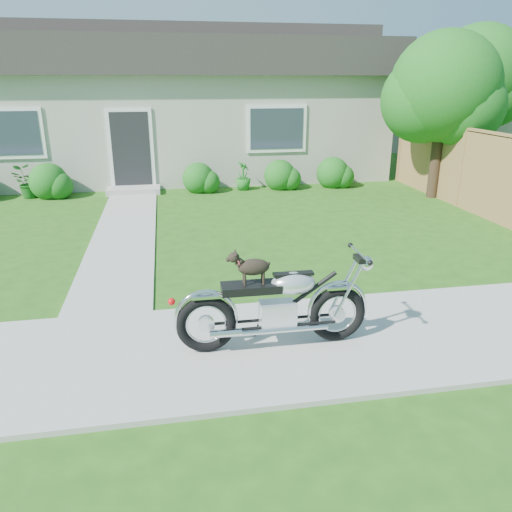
{
  "coord_description": "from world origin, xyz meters",
  "views": [
    {
      "loc": [
        -0.62,
        -4.99,
        2.92
      ],
      "look_at": [
        0.47,
        1.0,
        0.75
      ],
      "focal_mm": 35.0,
      "sensor_mm": 36.0,
      "label": 1
    }
  ],
  "objects_px": {
    "fence": "(463,167)",
    "potted_plant_left": "(27,182)",
    "house": "(181,104)",
    "potted_plant_right": "(243,176)",
    "tree_near": "(450,93)",
    "tree_far": "(482,79)",
    "motorcycle_with_dog": "(277,305)"
  },
  "relations": [
    {
      "from": "house",
      "to": "potted_plant_left",
      "type": "xyz_separation_m",
      "value": [
        -4.14,
        -3.44,
        -1.75
      ]
    },
    {
      "from": "house",
      "to": "tree_near",
      "type": "relative_size",
      "value": 3.11
    },
    {
      "from": "tree_far",
      "to": "potted_plant_left",
      "type": "distance_m",
      "value": 13.53
    },
    {
      "from": "fence",
      "to": "potted_plant_right",
      "type": "xyz_separation_m",
      "value": [
        -4.82,
        2.8,
        -0.55
      ]
    },
    {
      "from": "house",
      "to": "potted_plant_right",
      "type": "height_order",
      "value": "house"
    },
    {
      "from": "house",
      "to": "tree_near",
      "type": "bearing_deg",
      "value": -40.1
    },
    {
      "from": "fence",
      "to": "potted_plant_left",
      "type": "bearing_deg",
      "value": 164.99
    },
    {
      "from": "fence",
      "to": "tree_near",
      "type": "height_order",
      "value": "tree_near"
    },
    {
      "from": "fence",
      "to": "potted_plant_left",
      "type": "height_order",
      "value": "fence"
    },
    {
      "from": "tree_far",
      "to": "potted_plant_left",
      "type": "xyz_separation_m",
      "value": [
        -13.25,
        -1.16,
        -2.49
      ]
    },
    {
      "from": "house",
      "to": "potted_plant_right",
      "type": "bearing_deg",
      "value": -66.79
    },
    {
      "from": "fence",
      "to": "potted_plant_right",
      "type": "bearing_deg",
      "value": 149.87
    },
    {
      "from": "fence",
      "to": "tree_near",
      "type": "bearing_deg",
      "value": 90.43
    },
    {
      "from": "house",
      "to": "potted_plant_right",
      "type": "xyz_separation_m",
      "value": [
        1.48,
        -3.44,
        -1.77
      ]
    },
    {
      "from": "motorcycle_with_dog",
      "to": "tree_near",
      "type": "bearing_deg",
      "value": 50.0
    },
    {
      "from": "fence",
      "to": "tree_far",
      "type": "xyz_separation_m",
      "value": [
        2.8,
        3.96,
        1.96
      ]
    },
    {
      "from": "motorcycle_with_dog",
      "to": "potted_plant_right",
      "type": "bearing_deg",
      "value": 84.12
    },
    {
      "from": "fence",
      "to": "potted_plant_right",
      "type": "relative_size",
      "value": 8.5
    },
    {
      "from": "house",
      "to": "fence",
      "type": "relative_size",
      "value": 1.9
    },
    {
      "from": "house",
      "to": "motorcycle_with_dog",
      "type": "relative_size",
      "value": 5.67
    },
    {
      "from": "tree_near",
      "to": "potted_plant_right",
      "type": "relative_size",
      "value": 5.21
    },
    {
      "from": "fence",
      "to": "motorcycle_with_dog",
      "type": "relative_size",
      "value": 2.98
    },
    {
      "from": "motorcycle_with_dog",
      "to": "potted_plant_left",
      "type": "bearing_deg",
      "value": 118.87
    },
    {
      "from": "tree_far",
      "to": "potted_plant_left",
      "type": "bearing_deg",
      "value": -175.0
    },
    {
      "from": "house",
      "to": "motorcycle_with_dog",
      "type": "distance_m",
      "value": 12.19
    },
    {
      "from": "house",
      "to": "tree_far",
      "type": "xyz_separation_m",
      "value": [
        9.1,
        -2.29,
        0.74
      ]
    },
    {
      "from": "tree_far",
      "to": "motorcycle_with_dog",
      "type": "xyz_separation_m",
      "value": [
        -8.59,
        -9.78,
        -2.35
      ]
    },
    {
      "from": "potted_plant_left",
      "to": "tree_far",
      "type": "bearing_deg",
      "value": 5.0
    },
    {
      "from": "house",
      "to": "motorcycle_with_dog",
      "type": "height_order",
      "value": "house"
    },
    {
      "from": "house",
      "to": "tree_near",
      "type": "height_order",
      "value": "house"
    },
    {
      "from": "tree_near",
      "to": "potted_plant_right",
      "type": "distance_m",
      "value": 5.62
    },
    {
      "from": "tree_far",
      "to": "potted_plant_right",
      "type": "xyz_separation_m",
      "value": [
        -7.63,
        -1.16,
        -2.51
      ]
    }
  ]
}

